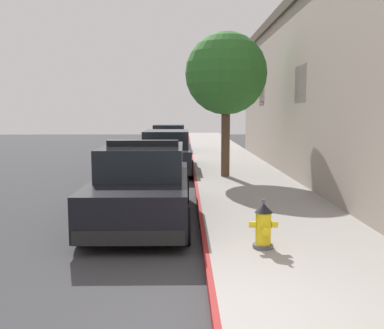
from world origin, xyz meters
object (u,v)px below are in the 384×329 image
parked_car_dark_far (169,140)px  fire_hydrant (263,226)px  police_cruiser (143,185)px  street_tree (226,74)px  parked_car_silver_ahead (167,152)px

parked_car_dark_far → fire_hydrant: size_ratio=6.37×
police_cruiser → street_tree: size_ratio=1.05×
parked_car_silver_ahead → parked_car_dark_far: (-0.19, 7.70, 0.00)m
parked_car_dark_far → street_tree: 10.56m
street_tree → police_cruiser: bearing=-112.8°
fire_hydrant → street_tree: (0.10, 7.67, 2.94)m
parked_car_dark_far → fire_hydrant: bearing=-83.2°
police_cruiser → fire_hydrant: 3.24m
police_cruiser → parked_car_dark_far: bearing=90.0°
parked_car_silver_ahead → street_tree: 4.07m
parked_car_silver_ahead → parked_car_dark_far: 7.70m
parked_car_silver_ahead → street_tree: street_tree is taller
parked_car_dark_far → police_cruiser: bearing=-90.0°
parked_car_silver_ahead → parked_car_dark_far: same height
street_tree → parked_car_silver_ahead: bearing=131.6°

